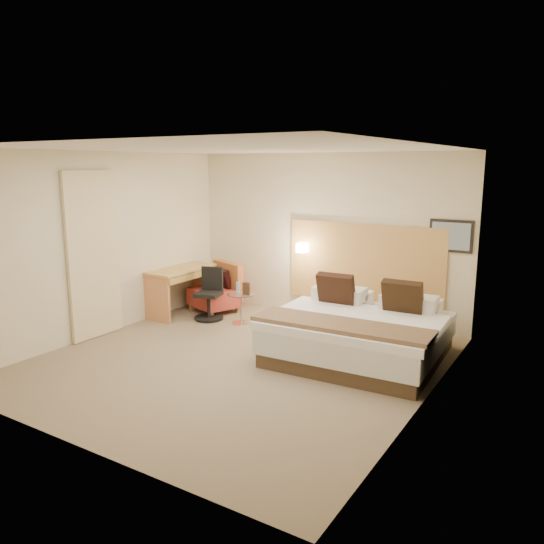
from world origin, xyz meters
The scene contains 19 objects.
floor centered at (0.00, 0.00, -0.01)m, with size 4.80×5.00×0.02m, color #826F57.
ceiling centered at (0.00, 0.00, 2.71)m, with size 4.80×5.00×0.02m, color silver.
wall_back centered at (0.00, 2.51, 1.35)m, with size 4.80×0.02×2.70m, color beige.
wall_front centered at (0.00, -2.51, 1.35)m, with size 4.80×0.02×2.70m, color beige.
wall_left centered at (-2.41, 0.00, 1.35)m, with size 0.02×5.00×2.70m, color beige.
wall_right centered at (2.41, 0.00, 1.35)m, with size 0.02×5.00×2.70m, color beige.
headboard_panel centered at (0.70, 2.47, 0.95)m, with size 2.60×0.04×1.30m, color #BC8849.
art_frame centered at (2.02, 2.48, 1.50)m, with size 0.62×0.03×0.47m, color black.
art_canvas centered at (2.02, 2.46, 1.50)m, with size 0.54×0.01×0.39m, color #768EA3.
lamp_arm centered at (-0.35, 2.42, 1.15)m, with size 0.02×0.02×0.12m, color silver.
lamp_shade centered at (-0.35, 2.36, 1.15)m, with size 0.15×0.15×0.15m, color #FFEDC6.
curtain centered at (-2.36, -0.25, 1.22)m, with size 0.06×0.90×2.42m, color beige.
bottle_a centered at (-0.99, 1.41, 0.58)m, with size 0.05×0.05×0.18m, color #90BEDE.
menu_folder centered at (-0.80, 1.36, 0.59)m, with size 0.12×0.04×0.20m, color #3E2619.
bed centered at (1.28, 0.99, 0.34)m, with size 2.22×2.17×1.04m.
lounge_chair centered at (-1.71, 1.82, 0.33)m, with size 0.97×0.92×0.83m.
side_table centered at (-0.90, 1.37, 0.28)m, with size 0.52×0.52×0.50m.
desk centered at (-2.11, 1.36, 0.62)m, with size 0.58×1.27×0.79m.
desk_chair centered at (-1.51, 1.33, 0.35)m, with size 0.58×0.58×0.84m.
Camera 1 is at (3.80, -5.32, 2.51)m, focal length 35.00 mm.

